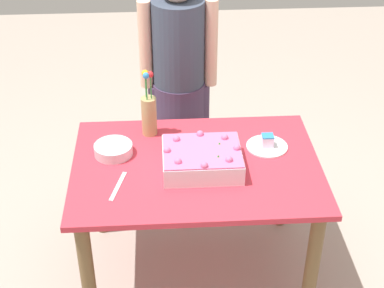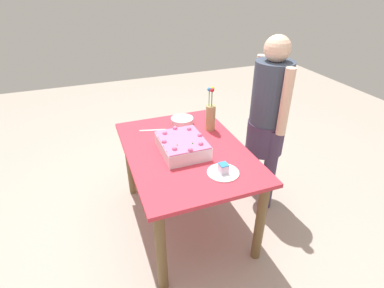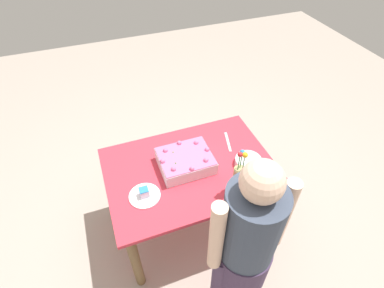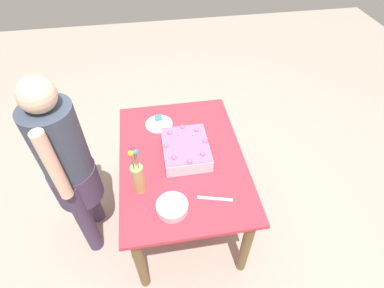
{
  "view_description": "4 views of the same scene",
  "coord_description": "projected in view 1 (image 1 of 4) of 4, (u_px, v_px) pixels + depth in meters",
  "views": [
    {
      "loc": [
        -0.17,
        -2.37,
        2.42
      ],
      "look_at": [
        -0.02,
        0.03,
        0.82
      ],
      "focal_mm": 55.0,
      "sensor_mm": 36.0,
      "label": 1
    },
    {
      "loc": [
        1.82,
        -0.63,
        1.89
      ],
      "look_at": [
        -0.02,
        0.06,
        0.74
      ],
      "focal_mm": 28.0,
      "sensor_mm": 36.0,
      "label": 2
    },
    {
      "loc": [
        0.5,
        1.38,
        2.37
      ],
      "look_at": [
        -0.05,
        -0.1,
        0.86
      ],
      "focal_mm": 28.0,
      "sensor_mm": 36.0,
      "label": 3
    },
    {
      "loc": [
        -1.41,
        0.16,
        2.3
      ],
      "look_at": [
        0.05,
        -0.08,
        0.8
      ],
      "focal_mm": 28.0,
      "sensor_mm": 36.0,
      "label": 4
    }
  ],
  "objects": [
    {
      "name": "sheet_cake",
      "position": [
        202.0,
        159.0,
        2.86
      ],
      "size": [
        0.38,
        0.32,
        0.13
      ],
      "color": "white",
      "rests_on": "dining_table"
    },
    {
      "name": "dining_table",
      "position": [
        196.0,
        184.0,
        2.98
      ],
      "size": [
        1.23,
        0.87,
        0.72
      ],
      "color": "#CC3242",
      "rests_on": "ground_plane"
    },
    {
      "name": "fruit_bowl",
      "position": [
        113.0,
        149.0,
        2.98
      ],
      "size": [
        0.19,
        0.19,
        0.05
      ],
      "primitive_type": "cylinder",
      "color": "silver",
      "rests_on": "dining_table"
    },
    {
      "name": "flower_vase",
      "position": [
        149.0,
        113.0,
        3.08
      ],
      "size": [
        0.08,
        0.08,
        0.37
      ],
      "color": "tan",
      "rests_on": "dining_table"
    },
    {
      "name": "serving_plate_with_slice",
      "position": [
        267.0,
        144.0,
        3.03
      ],
      "size": [
        0.21,
        0.21,
        0.07
      ],
      "color": "white",
      "rests_on": "dining_table"
    },
    {
      "name": "cake_knife",
      "position": [
        118.0,
        186.0,
        2.76
      ],
      "size": [
        0.08,
        0.22,
        0.0
      ],
      "primitive_type": "cube",
      "rotation": [
        0.0,
        0.0,
        1.31
      ],
      "color": "silver",
      "rests_on": "dining_table"
    },
    {
      "name": "ground_plane",
      "position": [
        196.0,
        268.0,
        3.32
      ],
      "size": [
        8.0,
        8.0,
        0.0
      ],
      "primitive_type": "plane",
      "color": "#AFA093"
    },
    {
      "name": "person_standing",
      "position": [
        179.0,
        74.0,
        3.45
      ],
      "size": [
        0.45,
        0.31,
        1.49
      ],
      "rotation": [
        0.0,
        0.0,
        -1.57
      ],
      "color": "#463451",
      "rests_on": "ground_plane"
    }
  ]
}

